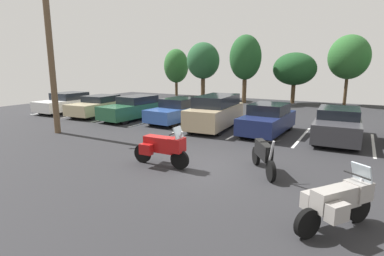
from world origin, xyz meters
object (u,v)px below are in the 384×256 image
car_tan (216,112)px  car_charcoal (338,124)px  car_white (67,103)px  car_navy (268,119)px  motorcycle_touring (163,147)px  car_champagne (99,106)px  motorcycle_third (263,155)px  utility_pole (50,49)px  car_blue (178,111)px  motorcycle_second (338,201)px  car_green (134,108)px

car_tan → car_charcoal: car_tan is taller
car_white → car_navy: size_ratio=1.02×
motorcycle_touring → car_champagne: 12.07m
motorcycle_third → car_charcoal: car_charcoal is taller
car_tan → utility_pole: bearing=-143.0°
motorcycle_touring → car_tan: car_tan is taller
utility_pole → car_white: bearing=137.8°
motorcycle_third → car_blue: 9.35m
motorcycle_third → car_champagne: bearing=157.0°
motorcycle_third → utility_pole: size_ratio=0.23×
car_navy → car_blue: bearing=176.3°
utility_pole → motorcycle_touring: bearing=-12.2°
car_navy → utility_pole: utility_pole is taller
motorcycle_second → car_charcoal: car_charcoal is taller
car_green → motorcycle_touring: bearing=-44.5°
motorcycle_touring → car_blue: (-3.90, 7.19, 0.03)m
car_white → car_tan: size_ratio=0.94×
motorcycle_third → utility_pole: (-10.95, 0.60, 3.62)m
motorcycle_second → motorcycle_third: size_ratio=0.96×
motorcycle_third → car_green: 11.65m
motorcycle_touring → motorcycle_third: 3.37m
motorcycle_touring → car_white: bearing=153.3°
car_champagne → car_blue: size_ratio=1.03×
car_champagne → motorcycle_touring: bearing=-33.8°
car_green → car_charcoal: 11.89m
motorcycle_second → car_green: car_green is taller
car_tan → motorcycle_third: bearing=-52.5°
car_green → car_tan: bearing=-1.3°
car_champagne → utility_pole: 6.54m
car_blue → car_champagne: bearing=-175.5°
motorcycle_touring → utility_pole: 8.69m
car_white → car_navy: car_navy is taller
motorcycle_third → car_green: size_ratio=0.39×
motorcycle_second → utility_pole: 14.15m
motorcycle_third → car_blue: (-7.09, 6.11, 0.13)m
car_tan → car_white: bearing=-180.0°
car_green → car_charcoal: car_green is taller
car_white → car_green: size_ratio=0.92×
motorcycle_second → car_navy: bearing=114.5°
car_white → car_tan: bearing=0.0°
car_charcoal → car_white: bearing=-178.5°
car_white → car_tan: 12.16m
car_tan → car_green: bearing=178.7°
motorcycle_touring → motorcycle_second: (5.54, -1.54, -0.05)m
car_green → car_navy: size_ratio=1.10×
car_green → motorcycle_third: bearing=-29.5°
car_blue → car_tan: bearing=-10.1°
car_green → car_navy: (8.68, 0.00, 0.01)m
car_tan → car_navy: car_tan is taller
car_charcoal → utility_pole: 14.26m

